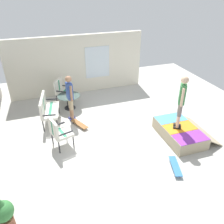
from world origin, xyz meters
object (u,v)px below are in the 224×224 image
Objects in this scene: patio_table at (69,99)px; potted_plant at (3,213)px; person_skater at (182,99)px; patio_chair_near_house at (61,89)px; person_watching at (70,95)px; skateboard_spare at (175,166)px; skateboard_by_bench at (79,124)px; skate_ramp at (180,132)px; patio_chair_by_wall at (58,131)px; patio_bench at (47,108)px.

potted_plant is at bearing 155.79° from patio_table.
person_skater is 5.47m from potted_plant.
person_watching is (-1.51, -0.13, 0.40)m from patio_chair_near_house.
person_skater is at bearing -136.48° from patio_table.
person_skater is 2.13× the size of skateboard_spare.
patio_chair_near_house is 1.26× the size of skateboard_by_bench.
patio_chair_near_house is at bearing 40.85° from skate_ramp.
patio_chair_near_house and patio_chair_by_wall have the same top height.
person_watching is 1.09m from skateboard_by_bench.
person_skater reaches higher than skateboard_by_bench.
potted_plant is (-1.65, 5.13, -0.98)m from person_skater.
person_skater is (-2.32, -3.89, 0.83)m from patio_bench.
person_watching is (2.30, 3.17, 0.80)m from skate_ramp.
patio_chair_by_wall is 2.53m from patio_table.
person_skater is at bearing -126.60° from person_watching.
patio_chair_near_house reaches higher than patio_table.
person_skater reaches higher than person_watching.
patio_chair_near_house is at bearing 8.04° from skateboard_by_bench.
person_skater is at bearing -101.09° from patio_chair_by_wall.
skate_ramp is 5.50m from potted_plant.
person_watching is at bearing 53.40° from person_skater.
person_skater reaches higher than skate_ramp.
skate_ramp reaches higher than skateboard_by_bench.
skate_ramp is 4.44m from patio_table.
patio_chair_by_wall reaches higher than skateboard_by_bench.
potted_plant is at bearing 162.70° from patio_bench.
patio_bench reaches higher than potted_plant.
skate_ramp is 1.33× the size of patio_bench.
person_skater is at bearing 71.40° from skate_ramp.
patio_bench is 1.47× the size of patio_table.
person_watching reaches higher than patio_bench.
patio_chair_by_wall is 0.59× the size of person_watching.
skateboard_spare is (-1.27, 0.81, -1.36)m from person_skater.
patio_table is (-0.63, -0.20, -0.21)m from patio_chair_near_house.
skateboard_by_bench is (-0.56, -0.16, -0.92)m from person_watching.
skate_ramp is at bearing -139.15° from patio_chair_near_house.
patio_table is (3.18, 3.10, 0.20)m from skate_ramp.
skateboard_spare is 4.35m from potted_plant.
person_watching reaches higher than patio_chair_by_wall.
patio_chair_by_wall is 1.24× the size of skateboard_spare.
potted_plant is at bearing 151.95° from person_watching.
skate_ramp is 3.93m from patio_chair_by_wall.
patio_table is at bearing -24.21° from potted_plant.
skateboard_spare is at bearing -153.79° from patio_table.
patio_chair_near_house is at bearing -9.96° from patio_chair_by_wall.
skate_ramp is at bearing -101.34° from patio_chair_by_wall.
person_watching is 2.09× the size of skateboard_spare.
skate_ramp is 3.47m from skateboard_by_bench.
skateboard_by_bench is (-0.62, -1.01, -0.53)m from patio_bench.
patio_chair_near_house is at bearing 40.10° from person_skater.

